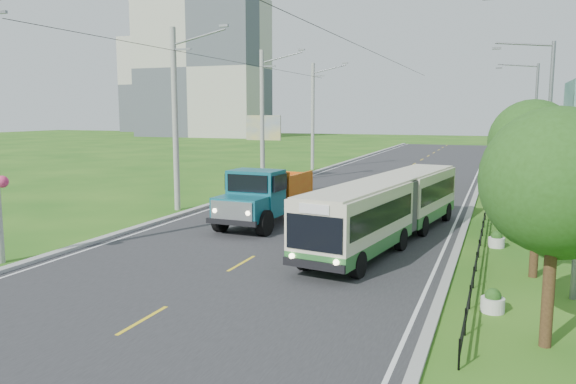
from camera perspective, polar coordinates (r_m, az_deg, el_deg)
The scene contains 29 objects.
ground at distance 20.58m, azimuth -4.74°, elevation -7.28°, with size 240.00×240.00×0.00m, color #205714.
road at distance 39.21m, azimuth 8.00°, elevation 0.06°, with size 14.00×120.00×0.02m, color #28282B.
curb_left at distance 41.39m, azimuth -1.76°, elevation 0.65°, with size 0.40×120.00×0.15m, color #9E9E99.
curb_right at distance 38.27m, azimuth 18.49°, elevation -0.42°, with size 0.30×120.00×0.10m, color #9E9E99.
edge_line_left at distance 41.19m, azimuth -1.05°, elevation 0.54°, with size 0.12×120.00×0.00m, color silver.
edge_line_right at distance 38.30m, azimuth 17.74°, elevation -0.42°, with size 0.12×120.00×0.00m, color silver.
centre_dash at distance 20.57m, azimuth -4.74°, elevation -7.22°, with size 0.12×2.20×0.00m, color yellow.
railing_right at distance 32.28m, azimuth 19.53°, elevation -1.54°, with size 0.04×40.00×0.60m, color black.
pole_near at distance 31.74m, azimuth -11.34°, elevation 7.31°, with size 3.51×0.32×10.00m.
pole_mid at distance 42.38m, azimuth -2.60°, elevation 7.62°, with size 3.51×0.32×10.00m.
pole_far at distance 53.60m, azimuth 2.57°, elevation 7.73°, with size 3.51×0.32×10.00m.
tree_front at distance 14.16m, azimuth 25.70°, elevation 0.28°, with size 3.36×3.41×5.60m.
tree_second at distance 20.13m, azimuth 24.31°, elevation 1.88°, with size 3.18×3.26×5.30m.
tree_third at distance 26.07m, azimuth 23.64°, elevation 4.21°, with size 3.60×3.62×6.00m.
tree_fourth at distance 32.08m, azimuth 23.13°, elevation 4.13°, with size 3.24×3.31×5.40m.
tree_fifth at distance 38.05m, azimuth 22.84°, elevation 5.08°, with size 3.48×3.52×5.80m.
tree_back at distance 44.06m, azimuth 22.59°, elevation 5.16°, with size 3.30×3.36×5.50m.
streetlight_mid at distance 31.93m, azimuth 24.69°, elevation 6.39°, with size 3.02×0.20×9.07m.
streetlight_far at distance 45.91m, azimuth 23.60°, elevation 6.76°, with size 3.02×0.20×9.07m.
planter_front at distance 16.68m, azimuth 20.08°, elevation -10.44°, with size 0.64×0.64×0.67m.
planter_near at distance 24.41m, azimuth 20.42°, elevation -4.62°, with size 0.64×0.64×0.67m.
planter_mid at distance 32.28m, azimuth 20.59°, elevation -1.62°, with size 0.64×0.64×0.67m.
planter_far at distance 40.19m, azimuth 20.69°, elevation 0.20°, with size 0.64×0.64×0.67m.
billboard_left at distance 45.65m, azimuth -2.51°, elevation 6.12°, with size 3.00×0.20×5.20m.
billboard_right at distance 38.04m, azimuth 26.67°, elevation 7.10°, with size 0.24×6.00×7.30m.
apartment_near at distance 129.92m, azimuth -8.66°, elevation 12.24°, with size 28.00×14.00×30.00m, color #B7B2A3.
apartment_far at distance 164.07m, azimuth -12.01°, elevation 10.58°, with size 24.00×14.00×26.00m, color #B7B2A3.
bus at distance 24.03m, azimuth 10.18°, elevation -1.26°, with size 4.33×13.90×2.65m.
dump_truck at distance 27.23m, azimuth -2.42°, elevation -0.09°, with size 2.85×6.71×2.77m.
Camera 1 is at (8.64, -17.86, 5.45)m, focal length 35.00 mm.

